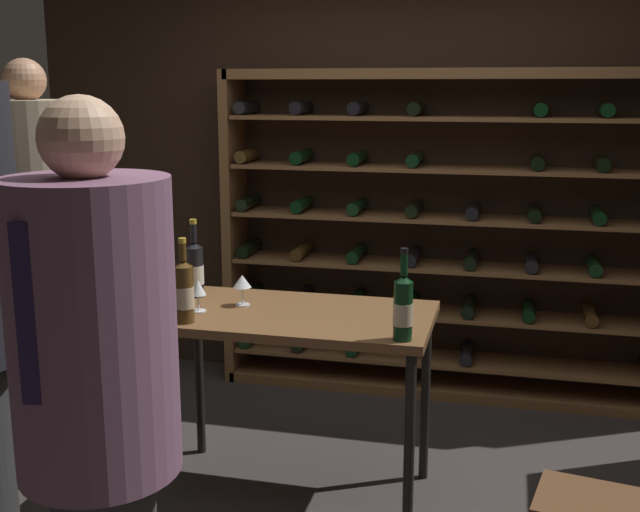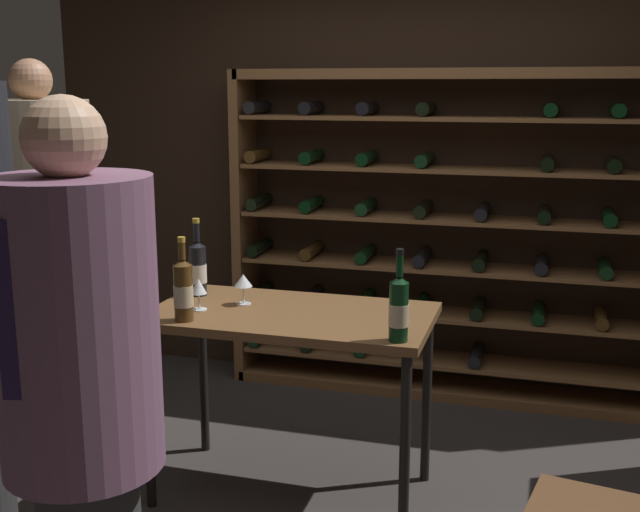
{
  "view_description": "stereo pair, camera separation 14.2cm",
  "coord_description": "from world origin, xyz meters",
  "px_view_note": "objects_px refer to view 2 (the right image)",
  "views": [
    {
      "loc": [
        0.69,
        -3.04,
        1.86
      ],
      "look_at": [
        -0.12,
        0.26,
        1.12
      ],
      "focal_mm": 44.18,
      "sensor_mm": 36.0,
      "label": 1
    },
    {
      "loc": [
        0.83,
        -3.0,
        1.86
      ],
      "look_at": [
        -0.12,
        0.26,
        1.12
      ],
      "focal_mm": 44.18,
      "sensor_mm": 36.0,
      "label": 2
    }
  ],
  "objects_px": {
    "wine_rack": "(448,238)",
    "wine_bottle_green_slim": "(198,268)",
    "wine_glass_stemmed_center": "(243,282)",
    "wine_glass_stemmed_right": "(199,288)",
    "wine_bottle_gold_foil": "(399,308)",
    "wine_bottle_red_label": "(183,290)",
    "person_bystander_dark_jacket": "(81,390)",
    "tasting_table": "(291,331)",
    "person_bystander_red_print": "(44,251)"
  },
  "relations": [
    {
      "from": "person_bystander_dark_jacket",
      "to": "wine_bottle_gold_foil",
      "type": "distance_m",
      "value": 1.3
    },
    {
      "from": "person_bystander_dark_jacket",
      "to": "wine_glass_stemmed_center",
      "type": "bearing_deg",
      "value": 80.62
    },
    {
      "from": "tasting_table",
      "to": "wine_bottle_green_slim",
      "type": "bearing_deg",
      "value": 164.08
    },
    {
      "from": "wine_glass_stemmed_right",
      "to": "wine_bottle_red_label",
      "type": "bearing_deg",
      "value": -87.75
    },
    {
      "from": "wine_rack",
      "to": "wine_bottle_gold_foil",
      "type": "distance_m",
      "value": 1.69
    },
    {
      "from": "person_bystander_red_print",
      "to": "wine_bottle_gold_foil",
      "type": "relative_size",
      "value": 5.36
    },
    {
      "from": "wine_rack",
      "to": "wine_glass_stemmed_center",
      "type": "distance_m",
      "value": 1.56
    },
    {
      "from": "wine_glass_stemmed_center",
      "to": "wine_rack",
      "type": "bearing_deg",
      "value": 60.79
    },
    {
      "from": "person_bystander_dark_jacket",
      "to": "wine_bottle_red_label",
      "type": "xyz_separation_m",
      "value": [
        -0.21,
        1.09,
        0.01
      ]
    },
    {
      "from": "wine_glass_stemmed_center",
      "to": "wine_glass_stemmed_right",
      "type": "relative_size",
      "value": 0.97
    },
    {
      "from": "person_bystander_red_print",
      "to": "wine_bottle_gold_foil",
      "type": "height_order",
      "value": "person_bystander_red_print"
    },
    {
      "from": "wine_bottle_gold_foil",
      "to": "wine_bottle_green_slim",
      "type": "bearing_deg",
      "value": 158.17
    },
    {
      "from": "wine_glass_stemmed_right",
      "to": "wine_bottle_gold_foil",
      "type": "bearing_deg",
      "value": -11.0
    },
    {
      "from": "person_bystander_red_print",
      "to": "tasting_table",
      "type": "bearing_deg",
      "value": 59.93
    },
    {
      "from": "tasting_table",
      "to": "person_bystander_red_print",
      "type": "height_order",
      "value": "person_bystander_red_print"
    },
    {
      "from": "wine_bottle_green_slim",
      "to": "person_bystander_dark_jacket",
      "type": "bearing_deg",
      "value": -77.54
    },
    {
      "from": "tasting_table",
      "to": "wine_bottle_red_label",
      "type": "height_order",
      "value": "wine_bottle_red_label"
    },
    {
      "from": "wine_rack",
      "to": "person_bystander_red_print",
      "type": "xyz_separation_m",
      "value": [
        -1.72,
        -1.49,
        0.12
      ]
    },
    {
      "from": "wine_rack",
      "to": "wine_bottle_green_slim",
      "type": "height_order",
      "value": "wine_rack"
    },
    {
      "from": "wine_bottle_red_label",
      "to": "wine_bottle_green_slim",
      "type": "bearing_deg",
      "value": 106.72
    },
    {
      "from": "wine_bottle_red_label",
      "to": "wine_rack",
      "type": "bearing_deg",
      "value": 61.4
    },
    {
      "from": "wine_glass_stemmed_right",
      "to": "wine_rack",
      "type": "bearing_deg",
      "value": 58.66
    },
    {
      "from": "tasting_table",
      "to": "person_bystander_dark_jacket",
      "type": "height_order",
      "value": "person_bystander_dark_jacket"
    },
    {
      "from": "person_bystander_red_print",
      "to": "wine_bottle_gold_foil",
      "type": "xyz_separation_m",
      "value": [
        1.74,
        -0.2,
        -0.08
      ]
    },
    {
      "from": "person_bystander_red_print",
      "to": "wine_glass_stemmed_right",
      "type": "bearing_deg",
      "value": 55.15
    },
    {
      "from": "wine_bottle_red_label",
      "to": "wine_bottle_green_slim",
      "type": "relative_size",
      "value": 0.98
    },
    {
      "from": "wine_bottle_green_slim",
      "to": "wine_glass_stemmed_right",
      "type": "xyz_separation_m",
      "value": [
        0.11,
        -0.24,
        -0.03
      ]
    },
    {
      "from": "wine_glass_stemmed_center",
      "to": "tasting_table",
      "type": "bearing_deg",
      "value": -12.08
    },
    {
      "from": "person_bystander_dark_jacket",
      "to": "person_bystander_red_print",
      "type": "distance_m",
      "value": 1.63
    },
    {
      "from": "wine_rack",
      "to": "wine_bottle_green_slim",
      "type": "distance_m",
      "value": 1.64
    },
    {
      "from": "wine_glass_stemmed_right",
      "to": "wine_bottle_green_slim",
      "type": "bearing_deg",
      "value": 115.66
    },
    {
      "from": "wine_bottle_gold_foil",
      "to": "wine_glass_stemmed_right",
      "type": "bearing_deg",
      "value": 169.0
    },
    {
      "from": "tasting_table",
      "to": "person_bystander_red_print",
      "type": "xyz_separation_m",
      "value": [
        -1.2,
        -0.07,
        0.31
      ]
    },
    {
      "from": "person_bystander_dark_jacket",
      "to": "wine_bottle_red_label",
      "type": "distance_m",
      "value": 1.11
    },
    {
      "from": "person_bystander_dark_jacket",
      "to": "wine_glass_stemmed_center",
      "type": "xyz_separation_m",
      "value": [
        -0.06,
        1.4,
        -0.02
      ]
    },
    {
      "from": "person_bystander_dark_jacket",
      "to": "person_bystander_red_print",
      "type": "bearing_deg",
      "value": 116.69
    },
    {
      "from": "wine_bottle_red_label",
      "to": "person_bystander_red_print",
      "type": "bearing_deg",
      "value": 167.26
    },
    {
      "from": "person_bystander_dark_jacket",
      "to": "wine_bottle_green_slim",
      "type": "relative_size",
      "value": 4.94
    },
    {
      "from": "tasting_table",
      "to": "wine_glass_stemmed_center",
      "type": "relative_size",
      "value": 8.81
    },
    {
      "from": "wine_glass_stemmed_center",
      "to": "wine_glass_stemmed_right",
      "type": "xyz_separation_m",
      "value": [
        -0.16,
        -0.14,
        -0.0
      ]
    },
    {
      "from": "tasting_table",
      "to": "wine_bottle_green_slim",
      "type": "distance_m",
      "value": 0.58
    },
    {
      "from": "person_bystander_red_print",
      "to": "wine_glass_stemmed_right",
      "type": "relative_size",
      "value": 13.63
    },
    {
      "from": "person_bystander_dark_jacket",
      "to": "wine_bottle_green_slim",
      "type": "bearing_deg",
      "value": 90.61
    },
    {
      "from": "wine_rack",
      "to": "wine_glass_stemmed_center",
      "type": "height_order",
      "value": "wine_rack"
    },
    {
      "from": "wine_bottle_gold_foil",
      "to": "wine_bottle_red_label",
      "type": "height_order",
      "value": "wine_bottle_gold_foil"
    },
    {
      "from": "wine_glass_stemmed_center",
      "to": "wine_glass_stemmed_right",
      "type": "bearing_deg",
      "value": -137.23
    },
    {
      "from": "wine_bottle_red_label",
      "to": "wine_glass_stemmed_center",
      "type": "bearing_deg",
      "value": 64.19
    },
    {
      "from": "wine_rack",
      "to": "wine_bottle_gold_foil",
      "type": "relative_size",
      "value": 7.27
    },
    {
      "from": "wine_bottle_gold_foil",
      "to": "person_bystander_dark_jacket",
      "type": "bearing_deg",
      "value": -123.74
    },
    {
      "from": "wine_rack",
      "to": "tasting_table",
      "type": "xyz_separation_m",
      "value": [
        -0.52,
        -1.42,
        -0.19
      ]
    }
  ]
}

